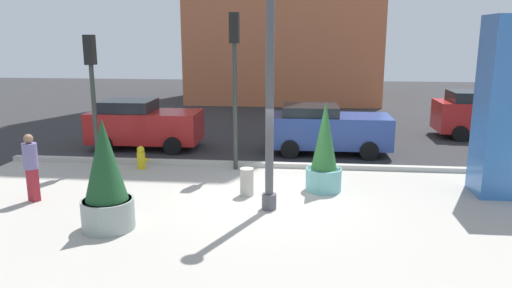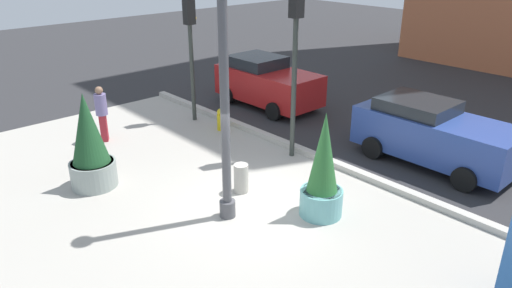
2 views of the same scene
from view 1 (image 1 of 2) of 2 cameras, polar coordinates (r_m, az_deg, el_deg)
name	(u,v)px [view 1 (image 1 of 2)]	position (r m, az deg, el deg)	size (l,w,h in m)	color
ground_plane	(280,161)	(16.53, 2.78, -1.97)	(60.00, 60.00, 0.00)	#2D2D30
plaza_pavement	(264,229)	(10.85, 0.95, -9.97)	(18.00, 10.00, 0.02)	#ADA89E
curb_strip	(278,165)	(15.66, 2.60, -2.50)	(18.00, 0.24, 0.16)	#B7B2A8
lamp_post	(270,90)	(11.33, 1.63, 6.36)	(0.44, 0.44, 6.02)	#4C4C51
art_pillar_blue	(506,108)	(14.15, 27.28, 3.83)	(1.25, 1.25, 4.69)	#3870BC
potted_plant_near_left	(324,154)	(13.23, 8.03, -1.13)	(0.97, 0.97, 2.47)	#6BB2B2
potted_plant_mid_plaza	(106,180)	(10.99, -17.24, -4.10)	(1.15, 1.15, 2.48)	gray
fire_hydrant	(141,158)	(15.84, -13.34, -1.58)	(0.36, 0.26, 0.75)	gold
concrete_bollard	(247,182)	(12.88, -1.09, -4.50)	(0.36, 0.36, 0.75)	#B2ADA3
traffic_light_far_side	(92,80)	(15.91, -18.71, 7.18)	(0.28, 0.42, 4.19)	#333833
traffic_light_corner	(235,66)	(14.92, -2.52, 9.13)	(0.28, 0.42, 4.84)	#333833
car_intersection	(485,115)	(22.22, 25.28, 3.15)	(4.04, 2.11, 1.92)	red
car_curb_east	(144,124)	(18.70, -13.07, 2.29)	(4.10, 2.12, 1.81)	red
car_far_lane	(327,129)	(17.60, 8.29, 1.78)	(4.37, 2.09, 1.73)	#2D4793
pedestrian_crossing	(31,164)	(13.55, -24.93, -2.16)	(0.50, 0.50, 1.76)	maroon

